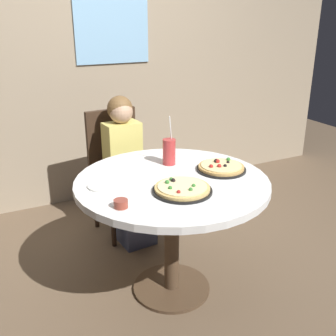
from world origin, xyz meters
TOP-DOWN VIEW (x-y plane):
  - ground_plane at (0.00, 0.00)m, footprint 8.00×8.00m
  - wall_with_window at (0.00, 1.62)m, footprint 5.20×0.14m
  - dining_table at (0.00, 0.00)m, footprint 1.10×1.10m
  - chair_wooden at (-0.01, 0.91)m, footprint 0.43×0.43m
  - diner_child at (0.01, 0.73)m, footprint 0.28×0.42m
  - pizza_veggie at (-0.03, -0.18)m, footprint 0.32×0.32m
  - pizza_cheese at (0.33, -0.01)m, footprint 0.30×0.30m
  - soda_cup at (0.10, 0.23)m, footprint 0.08×0.08m
  - sauce_bowl at (-0.38, -0.21)m, footprint 0.07×0.07m
  - plate_small at (-0.37, 0.07)m, footprint 0.18×0.18m

SIDE VIEW (x-z plane):
  - ground_plane at x=0.00m, z-range 0.00..0.00m
  - diner_child at x=0.01m, z-range -0.06..1.02m
  - chair_wooden at x=-0.01m, z-range 0.06..1.01m
  - dining_table at x=0.00m, z-range 0.26..1.01m
  - plate_small at x=-0.37m, z-range 0.75..0.76m
  - pizza_veggie at x=-0.03m, z-range 0.74..0.79m
  - pizza_cheese at x=0.33m, z-range 0.74..0.79m
  - sauce_bowl at x=-0.38m, z-range 0.75..0.79m
  - soda_cup at x=0.10m, z-range 0.68..0.98m
  - wall_with_window at x=0.00m, z-range 0.00..2.90m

